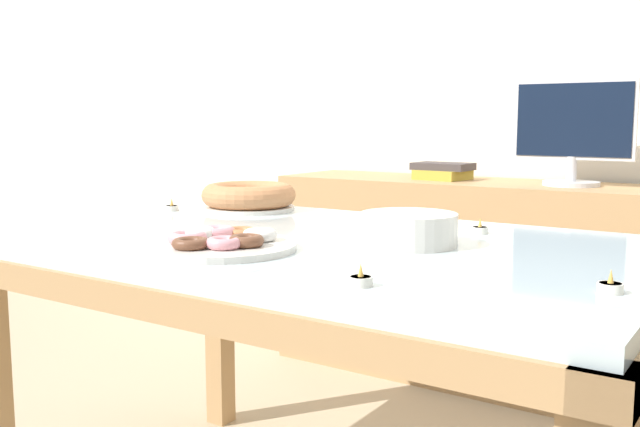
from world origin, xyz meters
name	(u,v)px	position (x,y,z in m)	size (l,w,h in m)	color
wall_back	(540,52)	(0.00, 1.59, 1.30)	(8.00, 0.10, 2.60)	silver
dining_table	(322,278)	(0.00, 0.00, 0.67)	(1.51, 0.95, 0.76)	silver
sideboard	(507,285)	(0.00, 1.29, 0.40)	(1.88, 0.44, 0.79)	tan
computer_monitor	(573,133)	(0.22, 1.29, 0.98)	(0.42, 0.20, 0.38)	silver
book_stack	(443,171)	(-0.28, 1.29, 0.83)	(0.23, 0.19, 0.07)	#B29933
cake_chocolate_round	(249,197)	(-0.47, 0.30, 0.80)	(0.28, 0.28, 0.08)	silver
pastry_platter	(219,242)	(-0.10, -0.24, 0.78)	(0.33, 0.33, 0.04)	silver
plate_stack	(409,229)	(0.21, 0.02, 0.80)	(0.21, 0.21, 0.07)	silver
tealight_near_front	(610,287)	(0.66, -0.19, 0.77)	(0.04, 0.04, 0.04)	silver
tealight_near_cakes	(172,207)	(-0.64, 0.16, 0.77)	(0.04, 0.04, 0.04)	silver
tealight_centre	(361,280)	(0.32, -0.36, 0.77)	(0.04, 0.04, 0.04)	silver
tealight_left_edge	(480,229)	(0.28, 0.26, 0.77)	(0.04, 0.04, 0.04)	silver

